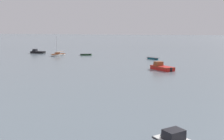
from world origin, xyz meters
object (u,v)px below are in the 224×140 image
at_px(motorboat_moored_0, 159,68).
at_px(sailboat_moored_1, 58,55).
at_px(rowboat_moored_2, 86,55).
at_px(rowboat_moored_0, 153,58).
at_px(motorboat_moored_1, 36,52).

distance_m(motorboat_moored_0, sailboat_moored_1, 41.68).
distance_m(motorboat_moored_0, rowboat_moored_2, 37.62).
distance_m(rowboat_moored_0, rowboat_moored_2, 24.16).
xyz_separation_m(rowboat_moored_0, motorboat_moored_0, (4.01, -19.94, 0.19)).
relative_size(motorboat_moored_0, sailboat_moored_1, 0.92).
relative_size(motorboat_moored_0, motorboat_moored_1, 1.05).
bearing_deg(rowboat_moored_0, motorboat_moored_1, -151.94).
xyz_separation_m(motorboat_moored_1, sailboat_moored_1, (12.44, -6.64, -0.04)).
bearing_deg(motorboat_moored_1, sailboat_moored_1, 151.75).
relative_size(rowboat_moored_0, rowboat_moored_2, 1.02).
bearing_deg(rowboat_moored_2, rowboat_moored_0, 142.67).
bearing_deg(motorboat_moored_0, rowboat_moored_0, -33.91).
xyz_separation_m(motorboat_moored_0, sailboat_moored_1, (-35.75, 21.44, -0.08)).
bearing_deg(motorboat_moored_1, rowboat_moored_0, 169.41).
height_order(motorboat_moored_1, rowboat_moored_2, motorboat_moored_1).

